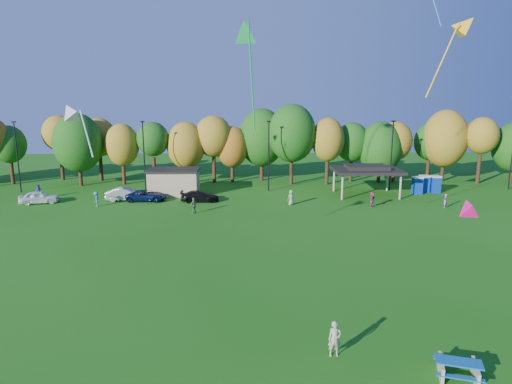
{
  "coord_description": "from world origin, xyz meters",
  "views": [
    {
      "loc": [
        -1.39,
        -18.42,
        12.22
      ],
      "look_at": [
        -0.66,
        6.0,
        7.04
      ],
      "focal_mm": 32.0,
      "sensor_mm": 36.0,
      "label": 1
    }
  ],
  "objects_px": {
    "kite_flyer": "(335,339)",
    "car_d": "(200,196)",
    "porta_potties": "(426,184)",
    "car_c": "(146,196)",
    "car_b": "(126,194)",
    "picnic_table": "(458,369)",
    "car_a": "(39,197)"
  },
  "relations": [
    {
      "from": "kite_flyer",
      "to": "car_d",
      "type": "relative_size",
      "value": 0.39
    },
    {
      "from": "porta_potties",
      "to": "car_c",
      "type": "height_order",
      "value": "porta_potties"
    },
    {
      "from": "car_b",
      "to": "car_c",
      "type": "relative_size",
      "value": 0.99
    },
    {
      "from": "kite_flyer",
      "to": "car_b",
      "type": "relative_size",
      "value": 0.38
    },
    {
      "from": "picnic_table",
      "to": "car_d",
      "type": "height_order",
      "value": "car_d"
    },
    {
      "from": "car_a",
      "to": "car_b",
      "type": "height_order",
      "value": "car_b"
    },
    {
      "from": "car_c",
      "to": "car_b",
      "type": "bearing_deg",
      "value": 85.37
    },
    {
      "from": "car_b",
      "to": "car_c",
      "type": "xyz_separation_m",
      "value": [
        2.43,
        -0.34,
        -0.11
      ]
    },
    {
      "from": "picnic_table",
      "to": "car_c",
      "type": "relative_size",
      "value": 0.5
    },
    {
      "from": "car_b",
      "to": "car_c",
      "type": "distance_m",
      "value": 2.46
    },
    {
      "from": "picnic_table",
      "to": "car_b",
      "type": "height_order",
      "value": "car_b"
    },
    {
      "from": "car_d",
      "to": "car_a",
      "type": "bearing_deg",
      "value": 89.47
    },
    {
      "from": "porta_potties",
      "to": "picnic_table",
      "type": "bearing_deg",
      "value": -109.83
    },
    {
      "from": "porta_potties",
      "to": "car_b",
      "type": "xyz_separation_m",
      "value": [
        -37.27,
        -3.3,
        -0.33
      ]
    },
    {
      "from": "picnic_table",
      "to": "car_c",
      "type": "xyz_separation_m",
      "value": [
        -20.82,
        35.24,
        0.16
      ]
    },
    {
      "from": "porta_potties",
      "to": "car_d",
      "type": "distance_m",
      "value": 28.79
    },
    {
      "from": "porta_potties",
      "to": "kite_flyer",
      "type": "height_order",
      "value": "porta_potties"
    },
    {
      "from": "kite_flyer",
      "to": "car_d",
      "type": "distance_m",
      "value": 34.03
    },
    {
      "from": "picnic_table",
      "to": "car_d",
      "type": "relative_size",
      "value": 0.52
    },
    {
      "from": "car_c",
      "to": "car_a",
      "type": "bearing_deg",
      "value": 97.33
    },
    {
      "from": "car_a",
      "to": "porta_potties",
      "type": "bearing_deg",
      "value": -99.84
    },
    {
      "from": "porta_potties",
      "to": "car_c",
      "type": "relative_size",
      "value": 0.8
    },
    {
      "from": "kite_flyer",
      "to": "car_c",
      "type": "relative_size",
      "value": 0.37
    },
    {
      "from": "car_c",
      "to": "kite_flyer",
      "type": "bearing_deg",
      "value": -151.43
    },
    {
      "from": "kite_flyer",
      "to": "car_d",
      "type": "bearing_deg",
      "value": 103.62
    },
    {
      "from": "car_a",
      "to": "car_c",
      "type": "relative_size",
      "value": 0.91
    },
    {
      "from": "porta_potties",
      "to": "car_c",
      "type": "xyz_separation_m",
      "value": [
        -34.84,
        -3.63,
        -0.45
      ]
    },
    {
      "from": "picnic_table",
      "to": "car_b",
      "type": "xyz_separation_m",
      "value": [
        -23.25,
        35.57,
        0.27
      ]
    },
    {
      "from": "kite_flyer",
      "to": "car_b",
      "type": "height_order",
      "value": "kite_flyer"
    },
    {
      "from": "picnic_table",
      "to": "car_b",
      "type": "bearing_deg",
      "value": 140.57
    },
    {
      "from": "kite_flyer",
      "to": "car_a",
      "type": "distance_m",
      "value": 42.74
    },
    {
      "from": "car_a",
      "to": "car_c",
      "type": "xyz_separation_m",
      "value": [
        12.13,
        0.87,
        -0.08
      ]
    }
  ]
}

